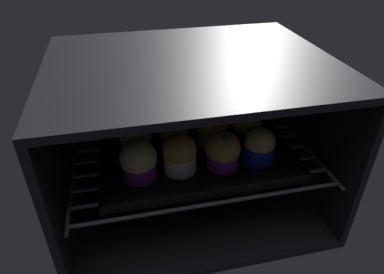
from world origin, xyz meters
The scene contains 15 objects.
oven_cavity centered at (0.00, 26.25, 17.00)cm, with size 59.00×47.00×37.00cm.
oven_rack centered at (0.00, 22.00, 13.60)cm, with size 54.80×42.00×0.80cm.
baking_tray centered at (0.00, 21.05, 14.67)cm, with size 42.38×33.83×2.20cm.
muffin_row0_col0 centered at (-12.91, 12.48, 19.10)cm, with size 7.48×7.48×8.47cm.
muffin_row0_col1 centered at (-4.44, 12.89, 19.13)cm, with size 7.00×7.00×8.39cm.
muffin_row0_col2 centered at (4.59, 12.20, 18.96)cm, with size 7.37×7.37×8.35cm.
muffin_row0_col3 centered at (12.82, 12.57, 18.80)cm, with size 6.80×6.80×7.88cm.
muffin_row1_col0 centered at (-12.81, 20.78, 19.13)cm, with size 7.23×7.23×8.49cm.
muffin_row1_col1 centered at (-4.18, 21.15, 19.20)cm, with size 6.80×6.80×8.57cm.
muffin_row1_col2 centered at (4.61, 20.90, 19.07)cm, with size 7.37×7.37×8.41cm.
muffin_row1_col3 centered at (12.85, 21.10, 19.17)cm, with size 7.32×7.32×8.48cm.
muffin_row2_col0 centered at (-13.16, 29.58, 18.79)cm, with size 6.80×6.80×8.28cm.
muffin_row2_col1 centered at (-3.99, 29.39, 19.19)cm, with size 6.80×6.80×8.48cm.
muffin_row2_col2 centered at (4.30, 29.73, 19.13)cm, with size 7.20×7.20×8.48cm.
muffin_row2_col3 centered at (12.97, 29.25, 18.92)cm, with size 7.03×7.03×8.16cm.
Camera 1 is at (-14.77, -43.77, 60.53)cm, focal length 32.32 mm.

